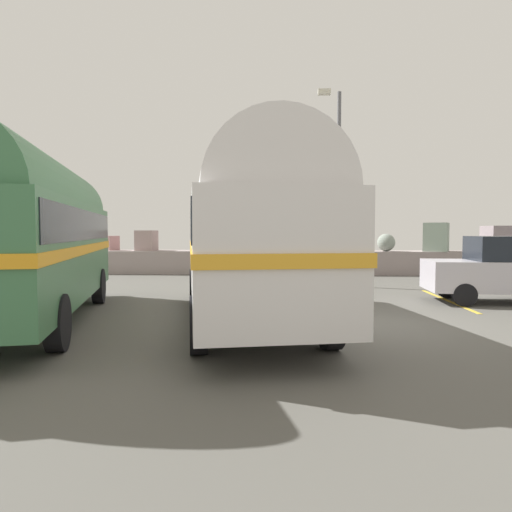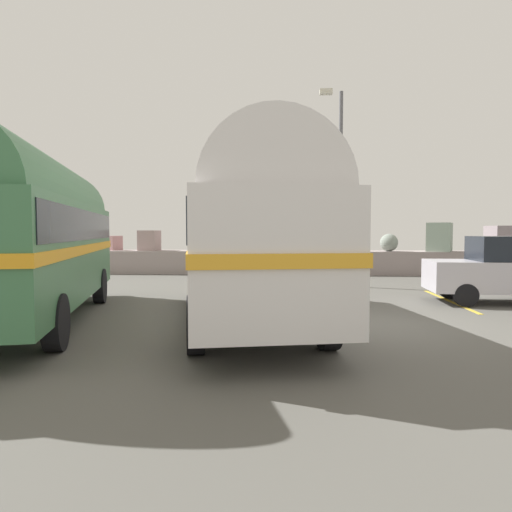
# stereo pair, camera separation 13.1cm
# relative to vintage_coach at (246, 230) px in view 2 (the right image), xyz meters

# --- Properties ---
(ground) EXTENTS (32.00, 26.00, 0.02)m
(ground) POSITION_rel_vintage_coach_xyz_m (2.62, -0.14, -2.04)
(ground) COLOR #55544E
(breakwater) EXTENTS (31.36, 1.93, 2.41)m
(breakwater) POSITION_rel_vintage_coach_xyz_m (2.88, 11.65, -1.35)
(breakwater) COLOR gray
(breakwater) RESTS_ON ground
(vintage_coach) EXTENTS (4.08, 8.89, 3.70)m
(vintage_coach) POSITION_rel_vintage_coach_xyz_m (0.00, 0.00, 0.00)
(vintage_coach) COLOR black
(vintage_coach) RESTS_ON ground
(second_coach) EXTENTS (4.57, 8.91, 3.70)m
(second_coach) POSITION_rel_vintage_coach_xyz_m (-4.67, -0.51, 0.00)
(second_coach) COLOR black
(second_coach) RESTS_ON ground
(parked_car_nearest) EXTENTS (4.19, 1.93, 1.86)m
(parked_car_nearest) POSITION_rel_vintage_coach_xyz_m (7.02, 2.99, -1.08)
(parked_car_nearest) COLOR black
(parked_car_nearest) RESTS_ON ground
(lamp_post) EXTENTS (0.86, 0.52, 7.01)m
(lamp_post) POSITION_rel_vintage_coach_xyz_m (2.76, 6.67, 1.87)
(lamp_post) COLOR #5B5B60
(lamp_post) RESTS_ON ground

